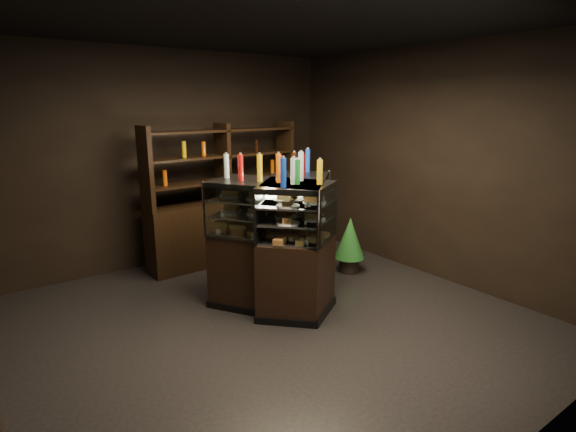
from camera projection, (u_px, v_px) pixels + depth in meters
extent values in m
plane|color=black|center=(274.00, 321.00, 4.82)|extent=(5.00, 5.00, 0.00)
cube|color=black|center=(174.00, 159.00, 6.41)|extent=(5.00, 0.02, 3.00)
cube|color=black|center=(526.00, 246.00, 2.50)|extent=(5.00, 0.02, 3.00)
cube|color=black|center=(430.00, 164.00, 5.89)|extent=(0.02, 5.00, 3.00)
cube|color=black|center=(271.00, 21.00, 4.09)|extent=(5.00, 5.00, 0.02)
cube|color=black|center=(295.00, 266.00, 5.23)|extent=(1.39, 1.38, 0.85)
cube|color=black|center=(295.00, 297.00, 5.32)|extent=(1.43, 1.42, 0.08)
cube|color=black|center=(295.00, 182.00, 4.98)|extent=(1.39, 1.38, 0.06)
cube|color=silver|center=(295.00, 230.00, 5.12)|extent=(1.31, 1.30, 0.02)
cube|color=silver|center=(295.00, 213.00, 5.07)|extent=(1.31, 1.30, 0.02)
cube|color=silver|center=(295.00, 198.00, 5.03)|extent=(1.31, 1.30, 0.02)
cube|color=white|center=(325.00, 206.00, 5.00)|extent=(0.94, 0.92, 0.60)
cylinder|color=silver|center=(329.00, 195.00, 5.62)|extent=(0.03, 0.03, 0.62)
cylinder|color=silver|center=(318.00, 221.00, 4.38)|extent=(0.03, 0.03, 0.62)
cube|color=black|center=(272.00, 271.00, 5.08)|extent=(1.24, 1.45, 0.85)
cube|color=black|center=(272.00, 302.00, 5.18)|extent=(1.28, 1.49, 0.08)
cube|color=black|center=(271.00, 184.00, 4.84)|extent=(1.24, 1.45, 0.06)
cube|color=silver|center=(271.00, 234.00, 4.98)|extent=(1.17, 1.38, 0.02)
cube|color=silver|center=(271.00, 216.00, 4.93)|extent=(1.17, 1.38, 0.02)
cube|color=silver|center=(271.00, 200.00, 4.88)|extent=(1.17, 1.38, 0.02)
cube|color=white|center=(258.00, 215.00, 4.60)|extent=(0.69, 1.11, 0.60)
cylinder|color=silver|center=(318.00, 221.00, 4.38)|extent=(0.03, 0.03, 0.62)
cylinder|color=silver|center=(204.00, 210.00, 4.85)|extent=(0.03, 0.03, 0.62)
cube|color=#B66F41|center=(290.00, 241.00, 4.58)|extent=(0.19, 0.19, 0.06)
cube|color=#B66F41|center=(294.00, 235.00, 4.79)|extent=(0.19, 0.19, 0.06)
cube|color=#B66F41|center=(297.00, 230.00, 5.00)|extent=(0.19, 0.19, 0.06)
cube|color=#B66F41|center=(299.00, 225.00, 5.21)|extent=(0.19, 0.19, 0.06)
cube|color=#B66F41|center=(302.00, 220.00, 5.42)|extent=(0.19, 0.19, 0.06)
cube|color=#B66F41|center=(304.00, 216.00, 5.63)|extent=(0.19, 0.19, 0.06)
cylinder|color=white|center=(288.00, 223.00, 4.59)|extent=(0.24, 0.24, 0.02)
cube|color=#B66F41|center=(288.00, 220.00, 4.59)|extent=(0.18, 0.18, 0.05)
cylinder|color=white|center=(293.00, 215.00, 4.91)|extent=(0.24, 0.24, 0.02)
cube|color=#B66F41|center=(293.00, 212.00, 4.90)|extent=(0.18, 0.18, 0.05)
cylinder|color=white|center=(297.00, 208.00, 5.23)|extent=(0.24, 0.24, 0.02)
cube|color=#B66F41|center=(297.00, 205.00, 5.22)|extent=(0.18, 0.18, 0.05)
cylinder|color=white|center=(301.00, 202.00, 5.54)|extent=(0.24, 0.24, 0.02)
cube|color=#B66F41|center=(301.00, 200.00, 5.53)|extent=(0.18, 0.18, 0.05)
cylinder|color=white|center=(288.00, 206.00, 4.55)|extent=(0.24, 0.24, 0.02)
cube|color=#B66F41|center=(288.00, 202.00, 4.54)|extent=(0.18, 0.18, 0.05)
cylinder|color=white|center=(293.00, 199.00, 4.87)|extent=(0.24, 0.24, 0.02)
cube|color=#B66F41|center=(293.00, 196.00, 4.86)|extent=(0.18, 0.18, 0.05)
cylinder|color=white|center=(297.00, 193.00, 5.18)|extent=(0.24, 0.24, 0.02)
cube|color=#B66F41|center=(297.00, 190.00, 5.17)|extent=(0.18, 0.18, 0.05)
cylinder|color=white|center=(301.00, 188.00, 5.50)|extent=(0.24, 0.24, 0.02)
cube|color=#B66F41|center=(301.00, 185.00, 5.49)|extent=(0.18, 0.18, 0.05)
cube|color=#B66F41|center=(226.00, 226.00, 5.14)|extent=(0.17, 0.20, 0.06)
cube|color=#B66F41|center=(243.00, 228.00, 5.06)|extent=(0.17, 0.20, 0.06)
cube|color=#B66F41|center=(261.00, 230.00, 4.98)|extent=(0.17, 0.20, 0.06)
cube|color=#B66F41|center=(279.00, 232.00, 4.90)|extent=(0.17, 0.20, 0.06)
cube|color=#B66F41|center=(298.00, 234.00, 4.82)|extent=(0.17, 0.20, 0.06)
cube|color=#B66F41|center=(317.00, 237.00, 4.74)|extent=(0.17, 0.20, 0.06)
cylinder|color=white|center=(231.00, 211.00, 5.10)|extent=(0.24, 0.24, 0.02)
cube|color=#B66F41|center=(231.00, 208.00, 5.09)|extent=(0.16, 0.19, 0.05)
cylinder|color=white|center=(258.00, 213.00, 4.98)|extent=(0.24, 0.24, 0.02)
cube|color=#B66F41|center=(257.00, 210.00, 4.97)|extent=(0.16, 0.19, 0.05)
cylinder|color=white|center=(285.00, 216.00, 4.86)|extent=(0.24, 0.24, 0.02)
cube|color=#B66F41|center=(285.00, 213.00, 4.85)|extent=(0.16, 0.19, 0.05)
cylinder|color=white|center=(314.00, 219.00, 4.74)|extent=(0.24, 0.24, 0.02)
cube|color=#B66F41|center=(314.00, 216.00, 4.73)|extent=(0.16, 0.19, 0.05)
cylinder|color=white|center=(231.00, 195.00, 5.06)|extent=(0.24, 0.24, 0.02)
cube|color=#B66F41|center=(231.00, 192.00, 5.05)|extent=(0.16, 0.19, 0.05)
cylinder|color=white|center=(257.00, 198.00, 4.94)|extent=(0.24, 0.24, 0.02)
cube|color=#B66F41|center=(257.00, 195.00, 4.93)|extent=(0.16, 0.19, 0.05)
cylinder|color=white|center=(285.00, 200.00, 4.82)|extent=(0.24, 0.24, 0.02)
cube|color=#B66F41|center=(285.00, 197.00, 4.81)|extent=(0.16, 0.19, 0.05)
cylinder|color=white|center=(314.00, 202.00, 4.70)|extent=(0.24, 0.24, 0.02)
cube|color=#B66F41|center=(314.00, 199.00, 4.69)|extent=(0.16, 0.19, 0.05)
cylinder|color=#B20C0A|center=(287.00, 174.00, 4.42)|extent=(0.06, 0.06, 0.28)
cylinder|color=silver|center=(287.00, 159.00, 4.38)|extent=(0.03, 0.03, 0.02)
cylinder|color=black|center=(291.00, 171.00, 4.63)|extent=(0.06, 0.06, 0.28)
cylinder|color=silver|center=(291.00, 156.00, 4.59)|extent=(0.03, 0.03, 0.02)
cylinder|color=#0F38B2|center=(294.00, 168.00, 4.84)|extent=(0.06, 0.06, 0.28)
cylinder|color=silver|center=(294.00, 154.00, 4.80)|extent=(0.03, 0.03, 0.02)
cylinder|color=yellow|center=(297.00, 165.00, 5.05)|extent=(0.06, 0.06, 0.28)
cylinder|color=silver|center=(297.00, 152.00, 5.01)|extent=(0.03, 0.03, 0.02)
cylinder|color=#D8590A|center=(299.00, 163.00, 5.26)|extent=(0.06, 0.06, 0.28)
cylinder|color=silver|center=(300.00, 150.00, 5.22)|extent=(0.03, 0.03, 0.02)
cylinder|color=#147223|center=(302.00, 160.00, 5.47)|extent=(0.06, 0.06, 0.28)
cylinder|color=silver|center=(302.00, 148.00, 5.43)|extent=(0.03, 0.03, 0.02)
cylinder|color=#B20C0A|center=(226.00, 166.00, 5.00)|extent=(0.06, 0.06, 0.28)
cylinder|color=silver|center=(225.00, 152.00, 4.96)|extent=(0.03, 0.03, 0.02)
cylinder|color=black|center=(243.00, 167.00, 4.92)|extent=(0.06, 0.06, 0.28)
cylinder|color=silver|center=(243.00, 153.00, 4.88)|extent=(0.03, 0.03, 0.02)
cylinder|color=#0F38B2|center=(261.00, 168.00, 4.84)|extent=(0.06, 0.06, 0.28)
cylinder|color=silver|center=(261.00, 154.00, 4.80)|extent=(0.03, 0.03, 0.02)
cylinder|color=yellow|center=(280.00, 169.00, 4.76)|extent=(0.06, 0.06, 0.28)
cylinder|color=silver|center=(280.00, 155.00, 4.72)|extent=(0.03, 0.03, 0.02)
cylinder|color=#D8590A|center=(299.00, 170.00, 4.68)|extent=(0.06, 0.06, 0.28)
cylinder|color=silver|center=(299.00, 156.00, 4.64)|extent=(0.03, 0.03, 0.02)
cylinder|color=#147223|center=(319.00, 171.00, 4.60)|extent=(0.06, 0.06, 0.28)
cylinder|color=silver|center=(320.00, 156.00, 4.56)|extent=(0.03, 0.03, 0.02)
cylinder|color=black|center=(349.00, 264.00, 6.21)|extent=(0.27, 0.27, 0.20)
cone|color=#1E601B|center=(350.00, 238.00, 6.12)|extent=(0.41, 0.41, 0.57)
cone|color=#1E601B|center=(350.00, 225.00, 6.07)|extent=(0.32, 0.32, 0.40)
cube|color=black|center=(225.00, 230.00, 6.62)|extent=(2.33, 0.52, 0.90)
cube|color=black|center=(146.00, 170.00, 5.70)|extent=(0.08, 0.38, 1.10)
cube|color=black|center=(223.00, 162.00, 6.38)|extent=(0.08, 0.38, 1.10)
cube|color=black|center=(285.00, 157.00, 7.06)|extent=(0.08, 0.38, 1.10)
cube|color=black|center=(223.00, 180.00, 6.44)|extent=(2.28, 0.47, 0.03)
cube|color=black|center=(223.00, 155.00, 6.36)|extent=(2.28, 0.47, 0.03)
cube|color=black|center=(222.00, 130.00, 6.27)|extent=(2.28, 0.47, 0.03)
cylinder|color=#B20C0A|center=(165.00, 177.00, 5.88)|extent=(0.06, 0.06, 0.22)
cylinder|color=black|center=(185.00, 175.00, 6.05)|extent=(0.06, 0.06, 0.22)
cylinder|color=#0F38B2|center=(205.00, 173.00, 6.23)|extent=(0.06, 0.06, 0.22)
cylinder|color=yellow|center=(223.00, 171.00, 6.41)|extent=(0.06, 0.06, 0.22)
cylinder|color=#D8590A|center=(240.00, 169.00, 6.59)|extent=(0.06, 0.06, 0.22)
cylinder|color=#147223|center=(257.00, 168.00, 6.77)|extent=(0.06, 0.06, 0.22)
cylinder|color=silver|center=(272.00, 166.00, 6.94)|extent=(0.06, 0.06, 0.22)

